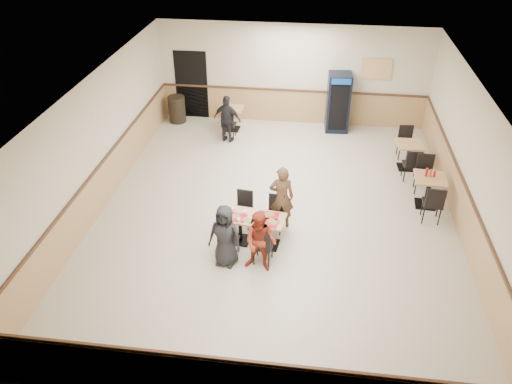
# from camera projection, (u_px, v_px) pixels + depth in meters

# --- Properties ---
(ground) EXTENTS (10.00, 10.00, 0.00)m
(ground) POSITION_uv_depth(u_px,v_px,m) (276.00, 213.00, 11.39)
(ground) COLOR beige
(ground) RESTS_ON ground
(room_shell) EXTENTS (10.00, 10.00, 10.00)m
(room_shell) POSITION_uv_depth(u_px,v_px,m) (353.00, 144.00, 13.01)
(room_shell) COLOR silver
(room_shell) RESTS_ON ground
(main_table) EXTENTS (1.30, 0.76, 0.66)m
(main_table) POSITION_uv_depth(u_px,v_px,m) (255.00, 226.00, 10.24)
(main_table) COLOR black
(main_table) RESTS_ON ground
(main_chairs) EXTENTS (1.26, 1.57, 0.84)m
(main_chairs) POSITION_uv_depth(u_px,v_px,m) (253.00, 226.00, 10.26)
(main_chairs) COLOR black
(main_chairs) RESTS_ON ground
(diner_woman_left) EXTENTS (0.71, 0.53, 1.33)m
(diner_woman_left) POSITION_uv_depth(u_px,v_px,m) (225.00, 236.00, 9.59)
(diner_woman_left) COLOR black
(diner_woman_left) RESTS_ON ground
(diner_woman_right) EXTENTS (0.71, 0.60, 1.31)m
(diner_woman_right) POSITION_uv_depth(u_px,v_px,m) (261.00, 242.00, 9.45)
(diner_woman_right) COLOR maroon
(diner_woman_right) RESTS_ON ground
(diner_man_opposite) EXTENTS (0.56, 0.40, 1.46)m
(diner_man_opposite) POSITION_uv_depth(u_px,v_px,m) (281.00, 197.00, 10.61)
(diner_man_opposite) COLOR #4E3521
(diner_man_opposite) RESTS_ON ground
(lone_diner) EXTENTS (0.86, 0.52, 1.38)m
(lone_diner) POSITION_uv_depth(u_px,v_px,m) (227.00, 119.00, 14.06)
(lone_diner) COLOR black
(lone_diner) RESTS_ON ground
(tabletop_clutter) EXTENTS (1.10, 0.58, 0.12)m
(tabletop_clutter) POSITION_uv_depth(u_px,v_px,m) (255.00, 218.00, 10.07)
(tabletop_clutter) COLOR red
(tabletop_clutter) RESTS_ON main_table
(side_table_near) EXTENTS (0.74, 0.74, 0.75)m
(side_table_near) POSITION_uv_depth(u_px,v_px,m) (429.00, 187.00, 11.39)
(side_table_near) COLOR black
(side_table_near) RESTS_ON ground
(side_table_near_chair_south) EXTENTS (0.47, 0.47, 0.95)m
(side_table_near_chair_south) POSITION_uv_depth(u_px,v_px,m) (433.00, 202.00, 10.91)
(side_table_near_chair_south) COLOR black
(side_table_near_chair_south) RESTS_ON ground
(side_table_near_chair_north) EXTENTS (0.47, 0.47, 0.95)m
(side_table_near_chair_north) POSITION_uv_depth(u_px,v_px,m) (424.00, 174.00, 11.91)
(side_table_near_chair_north) COLOR black
(side_table_near_chair_north) RESTS_ON ground
(side_table_far) EXTENTS (0.70, 0.70, 0.71)m
(side_table_far) POSITION_uv_depth(u_px,v_px,m) (409.00, 152.00, 12.87)
(side_table_far) COLOR black
(side_table_far) RESTS_ON ground
(side_table_far_chair_south) EXTENTS (0.44, 0.44, 0.90)m
(side_table_far_chair_south) POSITION_uv_depth(u_px,v_px,m) (411.00, 163.00, 12.40)
(side_table_far_chair_south) COLOR black
(side_table_far_chair_south) RESTS_ON ground
(side_table_far_chair_north) EXTENTS (0.44, 0.44, 0.90)m
(side_table_far_chair_north) POSITION_uv_depth(u_px,v_px,m) (406.00, 143.00, 13.35)
(side_table_far_chair_north) COLOR black
(side_table_far_chair_north) RESTS_ON ground
(condiment_caddy) EXTENTS (0.23, 0.06, 0.20)m
(condiment_caddy) POSITION_uv_depth(u_px,v_px,m) (430.00, 173.00, 11.26)
(condiment_caddy) COLOR #B80D12
(condiment_caddy) RESTS_ON side_table_near
(back_table) EXTENTS (0.67, 0.67, 0.69)m
(back_table) POSITION_uv_depth(u_px,v_px,m) (232.00, 115.00, 14.83)
(back_table) COLOR black
(back_table) RESTS_ON ground
(back_table_chair_lone) EXTENTS (0.42, 0.42, 0.88)m
(back_table_chair_lone) POSITION_uv_depth(u_px,v_px,m) (229.00, 124.00, 14.38)
(back_table_chair_lone) COLOR black
(back_table_chair_lone) RESTS_ON ground
(pepsi_cooler) EXTENTS (0.70, 0.71, 1.74)m
(pepsi_cooler) POSITION_uv_depth(u_px,v_px,m) (338.00, 102.00, 14.60)
(pepsi_cooler) COLOR black
(pepsi_cooler) RESTS_ON ground
(trash_bin) EXTENTS (0.52, 0.52, 0.82)m
(trash_bin) POSITION_uv_depth(u_px,v_px,m) (177.00, 109.00, 15.34)
(trash_bin) COLOR black
(trash_bin) RESTS_ON ground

